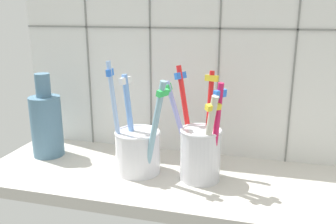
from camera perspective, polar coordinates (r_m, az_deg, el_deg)
name	(u,v)px	position (r cm, az deg, el deg)	size (l,w,h in cm)	color
counter_slab	(168,180)	(61.94, 0.06, -10.72)	(64.00, 22.00, 2.00)	#BCB7AD
tile_wall_back	(185,45)	(67.35, 2.74, 10.55)	(64.00, 2.20, 45.00)	silver
toothbrush_cup_left	(137,148)	(60.96, -4.90, -5.74)	(10.59, 8.09, 19.02)	silver
toothbrush_cup_right	(200,149)	(58.22, 5.10, -5.91)	(9.89, 8.37, 18.10)	silver
ceramic_vase	(46,123)	(71.12, -18.65, -1.69)	(5.72, 5.72, 15.67)	slate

